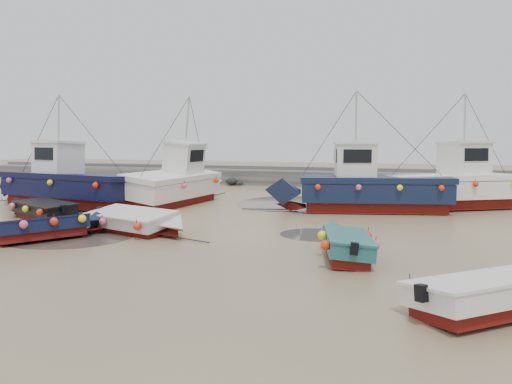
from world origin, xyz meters
TOP-DOWN VIEW (x-y plane):
  - ground at (0.00, 0.00)m, footprint 120.00×120.00m
  - seawall at (0.05, 21.99)m, footprint 60.00×4.92m
  - puddle_a at (-3.85, -1.10)m, footprint 5.18×5.18m
  - puddle_b at (5.46, 2.09)m, footprint 3.12×3.12m
  - puddle_c at (-7.55, 4.04)m, footprint 3.96×3.96m
  - puddle_d at (2.04, 11.19)m, footprint 6.15×6.15m
  - dinghy_1 at (-4.11, -1.84)m, footprint 3.72×5.03m
  - dinghy_2 at (6.97, -1.42)m, footprint 2.17×5.12m
  - dinghy_4 at (-7.88, 2.01)m, footprint 5.85×3.35m
  - dinghy_5 at (-1.63, 0.32)m, footprint 6.10×3.15m
  - cabin_boat_0 at (-9.72, 5.92)m, footprint 11.51×4.41m
  - cabin_boat_1 at (-4.13, 8.87)m, footprint 3.48×10.16m
  - cabin_boat_2 at (6.46, 9.09)m, footprint 10.87×4.67m
  - cabin_boat_3 at (11.33, 11.92)m, footprint 9.87×6.93m
  - person at (-7.12, 4.56)m, footprint 0.75×0.55m

SIDE VIEW (x-z plane):
  - ground at x=0.00m, z-range 0.00..0.00m
  - person at x=-7.12m, z-range -0.95..0.95m
  - puddle_a at x=-3.85m, z-range 0.00..0.01m
  - puddle_b at x=5.46m, z-range 0.00..0.01m
  - puddle_c at x=-7.55m, z-range 0.00..0.01m
  - puddle_d at x=2.04m, z-range 0.00..0.01m
  - dinghy_5 at x=-1.63m, z-range -0.17..1.26m
  - dinghy_4 at x=-7.88m, z-range -0.17..1.26m
  - dinghy_1 at x=-4.11m, z-range -0.16..1.27m
  - dinghy_2 at x=6.97m, z-range -0.15..1.28m
  - seawall at x=0.05m, z-range -0.12..1.38m
  - cabin_boat_0 at x=-9.72m, z-range -1.81..4.41m
  - cabin_boat_2 at x=6.46m, z-range -1.79..4.43m
  - cabin_boat_3 at x=11.33m, z-range -1.78..4.44m
  - cabin_boat_1 at x=-4.13m, z-range -1.77..4.45m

